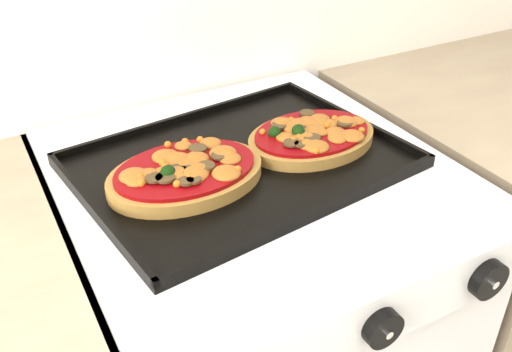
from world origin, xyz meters
TOP-DOWN VIEW (x-y plane):
  - control_panel at (-0.03, 1.39)m, footprint 0.60×0.02m
  - knob_center at (-0.03, 1.37)m, footprint 0.05×0.02m
  - knob_right at (0.15, 1.37)m, footprint 0.06×0.02m
  - baking_tray at (-0.05, 1.70)m, footprint 0.53×0.42m
  - pizza_left at (-0.15, 1.69)m, footprint 0.24×0.18m
  - pizza_right at (0.08, 1.69)m, footprint 0.23×0.17m

SIDE VIEW (x-z plane):
  - control_panel at x=-0.03m, z-range 0.81..0.90m
  - knob_center at x=-0.03m, z-range 0.83..0.88m
  - knob_right at x=0.15m, z-range 0.83..0.88m
  - baking_tray at x=-0.05m, z-range 0.91..0.93m
  - pizza_right at x=0.08m, z-range 0.92..0.95m
  - pizza_left at x=-0.15m, z-range 0.92..0.95m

